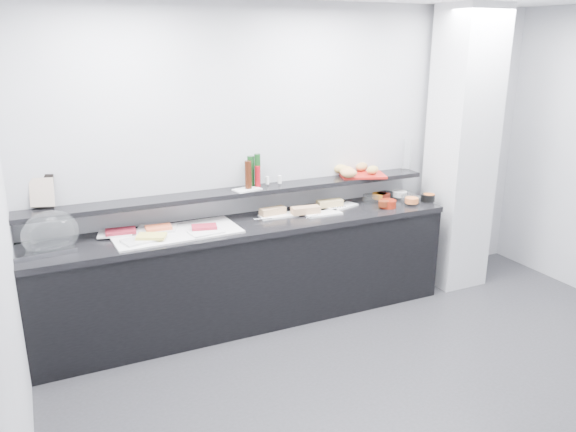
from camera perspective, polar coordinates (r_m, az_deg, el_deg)
name	(u,v)px	position (r m, az deg, el deg)	size (l,w,h in m)	color
ground	(438,405)	(4.15, 14.98, -18.09)	(5.00, 5.00, 0.00)	#2D2D30
back_wall	(307,157)	(5.17, 1.96, 5.98)	(5.00, 0.02, 2.70)	#B1B3B9
column	(461,151)	(5.73, 17.18, 6.34)	(0.50, 0.50, 2.70)	silver
buffet_cabinet	(250,275)	(4.91, -3.90, -5.99)	(3.60, 0.60, 0.85)	black
counter_top	(249,226)	(4.75, -4.01, -1.00)	(3.62, 0.62, 0.05)	black
wall_shelf	(241,192)	(4.84, -4.82, 2.46)	(3.60, 0.25, 0.04)	black
cloche_base	(41,250)	(4.46, -23.81, -3.15)	(0.45, 0.30, 0.04)	#A8AAAF
cloche_dome	(51,234)	(4.45, -22.97, -1.65)	(0.42, 0.28, 0.34)	silver
linen_runner	(176,233)	(4.56, -11.26, -1.68)	(0.99, 0.47, 0.01)	silver
platter_meat_a	(115,234)	(4.61, -17.13, -1.71)	(0.26, 0.18, 0.01)	white
food_meat_a	(121,231)	(4.60, -16.63, -1.48)	(0.23, 0.15, 0.02)	maroon
platter_salmon	(157,228)	(4.65, -13.17, -1.23)	(0.31, 0.20, 0.01)	silver
food_salmon	(158,227)	(4.61, -13.02, -1.14)	(0.20, 0.13, 0.02)	#F25C31
platter_cheese	(141,240)	(4.41, -14.72, -2.36)	(0.27, 0.18, 0.01)	silver
food_cheese	(151,236)	(4.42, -13.70, -2.00)	(0.22, 0.14, 0.02)	#E5D559
platter_meat_b	(206,232)	(4.49, -8.30, -1.62)	(0.26, 0.17, 0.01)	white
food_meat_b	(204,227)	(4.56, -8.51, -1.10)	(0.20, 0.13, 0.02)	maroon
sandwich_plate_left	(278,216)	(4.91, -0.99, 0.03)	(0.33, 0.14, 0.01)	white
sandwich_food_left	(273,211)	(4.92, -1.57, 0.51)	(0.23, 0.09, 0.06)	tan
tongs_left	(263,219)	(4.79, -2.56, -0.27)	(0.01, 0.01, 0.16)	#B9BBC0
sandwich_plate_mid	(323,214)	(4.97, 3.56, 0.23)	(0.33, 0.14, 0.01)	white
sandwich_food_mid	(306,210)	(4.95, 1.80, 0.61)	(0.25, 0.10, 0.06)	tan
tongs_mid	(312,216)	(4.86, 2.49, -0.03)	(0.01, 0.01, 0.16)	silver
sandwich_plate_right	(342,206)	(5.21, 5.50, 0.98)	(0.31, 0.13, 0.01)	white
sandwich_food_right	(330,203)	(5.17, 4.27, 1.31)	(0.24, 0.09, 0.06)	tan
tongs_right	(338,207)	(5.14, 5.15, 0.90)	(0.01, 0.01, 0.16)	#A9ADB0
bowl_glass_fruit	(371,199)	(5.40, 8.40, 1.75)	(0.15, 0.15, 0.07)	white
fill_glass_fruit	(379,196)	(5.46, 9.24, 2.03)	(0.14, 0.14, 0.05)	orange
bowl_black_jam	(386,196)	(5.53, 9.90, 2.05)	(0.14, 0.14, 0.07)	black
fill_black_jam	(383,196)	(5.47, 9.65, 2.03)	(0.13, 0.13, 0.05)	#58160C
bowl_glass_cream	(404,196)	(5.56, 11.68, 2.05)	(0.19, 0.19, 0.07)	silver
fill_glass_cream	(399,194)	(5.58, 11.22, 2.25)	(0.15, 0.15, 0.05)	silver
bowl_red_jam	(388,204)	(5.25, 10.13, 1.23)	(0.15, 0.15, 0.07)	maroon
fill_red_jam	(384,204)	(5.21, 9.68, 1.26)	(0.09, 0.09, 0.05)	#5E200D
bowl_glass_salmon	(411,200)	(5.42, 12.36, 1.60)	(0.18, 0.18, 0.07)	white
fill_glass_salmon	(412,200)	(5.37, 12.45, 1.57)	(0.12, 0.12, 0.05)	orange
bowl_black_fruit	(428,198)	(5.54, 14.03, 1.81)	(0.13, 0.13, 0.07)	black
fill_black_fruit	(429,197)	(5.53, 14.14, 1.93)	(0.11, 0.11, 0.05)	#C6581B
framed_print	(40,191)	(4.65, -23.86, 2.31)	(0.20, 0.02, 0.26)	black
print_art	(42,192)	(4.61, -23.74, 2.22)	(0.18, 0.00, 0.22)	#C7A48F
condiment_tray	(247,189)	(4.81, -4.18, 2.71)	(0.23, 0.14, 0.01)	white
bottle_green_a	(251,171)	(4.89, -3.81, 4.59)	(0.06, 0.06, 0.26)	#0F3A14
bottle_brown	(248,175)	(4.79, -4.07, 4.21)	(0.06, 0.06, 0.24)	#361609
bottle_green_b	(257,170)	(4.88, -3.12, 4.71)	(0.05, 0.05, 0.28)	#103D15
bottle_hot	(258,176)	(4.86, -3.08, 4.06)	(0.05, 0.05, 0.18)	#A20B14
shaker_salt	(267,180)	(4.95, -2.11, 3.65)	(0.03, 0.03, 0.07)	white
shaker_pepper	(280,179)	(4.98, -0.85, 3.73)	(0.04, 0.04, 0.07)	white
bread_tray	(362,175)	(5.35, 7.56, 4.15)	(0.41, 0.29, 0.02)	#AE1812
bread_roll_n	(341,169)	(5.36, 5.37, 4.79)	(0.14, 0.09, 0.08)	gold
bread_roll_ne	(362,167)	(5.47, 7.50, 4.98)	(0.14, 0.09, 0.08)	#B27E44
bread_roll_sw	(349,173)	(5.18, 6.23, 4.33)	(0.16, 0.10, 0.08)	#C4884A
bread_roll_s	(348,172)	(5.23, 6.09, 4.46)	(0.12, 0.08, 0.08)	tan
bread_roll_se	(373,170)	(5.35, 8.58, 4.65)	(0.14, 0.09, 0.08)	tan
bread_roll_midw	(347,172)	(5.24, 6.04, 4.49)	(0.16, 0.10, 0.08)	tan
bread_roll_mide	(346,171)	(5.29, 5.93, 4.61)	(0.15, 0.10, 0.08)	tan
carafe	(407,155)	(5.66, 11.98, 6.09)	(0.09, 0.09, 0.30)	white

